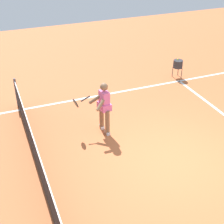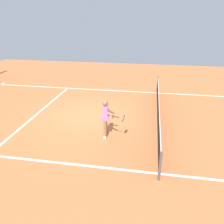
% 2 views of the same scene
% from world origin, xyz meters
% --- Properties ---
extents(ground_plane, '(26.36, 26.36, 0.00)m').
position_xyz_m(ground_plane, '(0.00, 0.00, 0.00)').
color(ground_plane, '#C66638').
extents(service_line_marking, '(8.17, 0.10, 0.01)m').
position_xyz_m(service_line_marking, '(0.00, -2.59, 0.00)').
color(service_line_marking, white).
rests_on(service_line_marking, ground).
extents(sideline_left_marking, '(0.10, 18.28, 0.01)m').
position_xyz_m(sideline_left_marking, '(-4.08, 0.00, 0.00)').
color(sideline_left_marking, white).
rests_on(sideline_left_marking, ground).
extents(sideline_right_marking, '(0.10, 18.28, 0.01)m').
position_xyz_m(sideline_right_marking, '(4.08, 0.00, 0.00)').
color(sideline_right_marking, white).
rests_on(sideline_right_marking, ground).
extents(court_net, '(8.85, 0.08, 0.99)m').
position_xyz_m(court_net, '(0.00, 3.40, 0.46)').
color(court_net, '#4C4C51').
rests_on(court_net, ground).
extents(tennis_player, '(0.73, 1.00, 1.55)m').
position_xyz_m(tennis_player, '(1.94, 1.29, 0.85)').
color(tennis_player, '#8C6647').
rests_on(tennis_player, ground).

